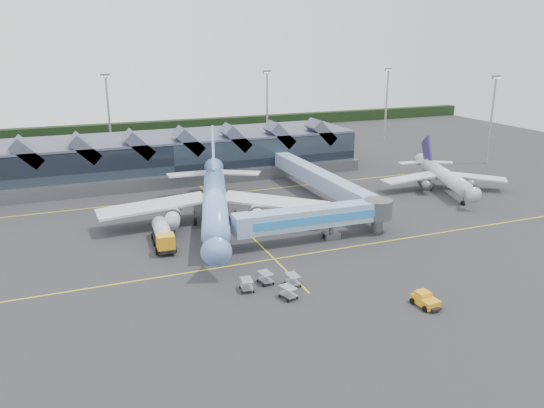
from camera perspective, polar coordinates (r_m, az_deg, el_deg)
name	(u,v)px	position (r m, az deg, el deg)	size (l,w,h in m)	color
ground	(256,241)	(85.39, -1.76, -3.97)	(260.00, 260.00, 0.00)	#2C2C2F
taxi_stripes	(236,222)	(94.28, -3.85, -1.92)	(120.00, 60.00, 0.01)	yellow
tree_line_far	(146,128)	(189.05, -13.40, 8.00)	(260.00, 4.00, 4.00)	black
terminal	(166,156)	(126.87, -11.35, 5.08)	(90.00, 22.25, 12.52)	black
light_masts	(249,110)	(146.96, -2.53, 10.04)	(132.40, 42.56, 22.45)	#96989E
main_airliner	(215,200)	(92.28, -6.18, 0.48)	(39.36, 46.18, 15.07)	#719EE5
regional_jet	(443,175)	(119.03, 17.92, 2.98)	(26.11, 29.24, 10.26)	silver
jet_bridge	(325,216)	(85.20, 5.70, -1.34)	(27.27, 4.77, 5.73)	#7FB3D5
fuel_truck	(163,233)	(84.58, -11.68, -3.12)	(3.62, 10.59, 3.52)	black
pushback_tug	(425,300)	(67.82, 16.16, -9.89)	(2.63, 3.90, 1.66)	orange
baggage_carts	(273,283)	(69.09, 0.14, -8.51)	(7.72, 7.47, 1.55)	#989AA1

